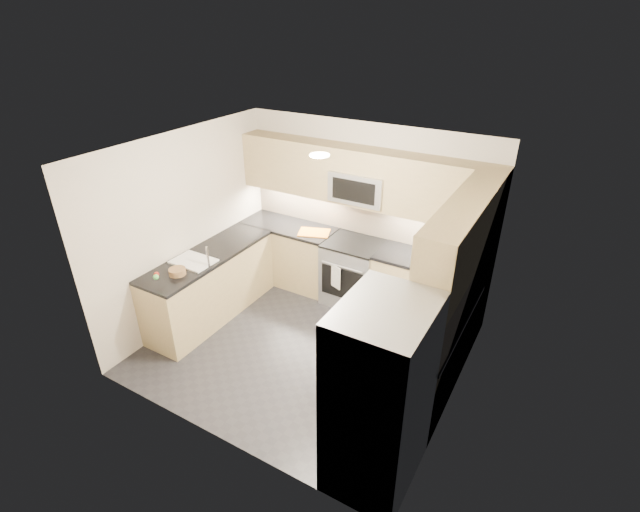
{
  "coord_description": "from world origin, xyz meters",
  "views": [
    {
      "loc": [
        2.45,
        -3.87,
        3.76
      ],
      "look_at": [
        0.0,
        0.35,
        1.15
      ],
      "focal_mm": 26.0,
      "sensor_mm": 36.0,
      "label": 1
    }
  ],
  "objects_px": {
    "gas_range": "(353,273)",
    "utensil_bowl": "(454,261)",
    "refrigerator": "(380,397)",
    "cutting_board": "(314,233)",
    "microwave": "(360,187)",
    "fruit_basket": "(177,272)"
  },
  "relations": [
    {
      "from": "microwave",
      "to": "cutting_board",
      "type": "xyz_separation_m",
      "value": [
        -0.62,
        -0.15,
        -0.75
      ]
    },
    {
      "from": "microwave",
      "to": "utensil_bowl",
      "type": "xyz_separation_m",
      "value": [
        1.37,
        -0.13,
        -0.67
      ]
    },
    {
      "from": "fruit_basket",
      "to": "cutting_board",
      "type": "bearing_deg",
      "value": 65.79
    },
    {
      "from": "refrigerator",
      "to": "cutting_board",
      "type": "relative_size",
      "value": 4.15
    },
    {
      "from": "gas_range",
      "to": "cutting_board",
      "type": "distance_m",
      "value": 0.79
    },
    {
      "from": "gas_range",
      "to": "cutting_board",
      "type": "height_order",
      "value": "cutting_board"
    },
    {
      "from": "cutting_board",
      "to": "microwave",
      "type": "bearing_deg",
      "value": 13.5
    },
    {
      "from": "cutting_board",
      "to": "refrigerator",
      "type": "bearing_deg",
      "value": -49.21
    },
    {
      "from": "gas_range",
      "to": "refrigerator",
      "type": "distance_m",
      "value": 2.86
    },
    {
      "from": "refrigerator",
      "to": "utensil_bowl",
      "type": "distance_m",
      "value": 2.43
    },
    {
      "from": "refrigerator",
      "to": "fruit_basket",
      "type": "height_order",
      "value": "refrigerator"
    },
    {
      "from": "refrigerator",
      "to": "cutting_board",
      "type": "xyz_separation_m",
      "value": [
        -2.07,
        2.4,
        0.05
      ]
    },
    {
      "from": "fruit_basket",
      "to": "microwave",
      "type": "bearing_deg",
      "value": 53.85
    },
    {
      "from": "gas_range",
      "to": "fruit_basket",
      "type": "distance_m",
      "value": 2.4
    },
    {
      "from": "gas_range",
      "to": "microwave",
      "type": "height_order",
      "value": "microwave"
    },
    {
      "from": "gas_range",
      "to": "refrigerator",
      "type": "relative_size",
      "value": 0.51
    },
    {
      "from": "fruit_basket",
      "to": "utensil_bowl",
      "type": "bearing_deg",
      "value": 33.3
    },
    {
      "from": "gas_range",
      "to": "utensil_bowl",
      "type": "distance_m",
      "value": 1.49
    },
    {
      "from": "refrigerator",
      "to": "utensil_bowl",
      "type": "bearing_deg",
      "value": 91.84
    },
    {
      "from": "utensil_bowl",
      "to": "fruit_basket",
      "type": "bearing_deg",
      "value": -146.7
    },
    {
      "from": "gas_range",
      "to": "utensil_bowl",
      "type": "relative_size",
      "value": 3.03
    },
    {
      "from": "microwave",
      "to": "fruit_basket",
      "type": "xyz_separation_m",
      "value": [
        -1.44,
        -1.97,
        -0.72
      ]
    }
  ]
}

